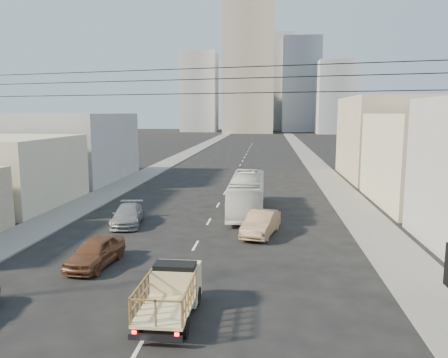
% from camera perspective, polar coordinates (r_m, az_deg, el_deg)
% --- Properties ---
extents(sidewalk_left, '(3.50, 180.00, 0.12)m').
position_cam_1_polar(sidewalk_left, '(83.50, -5.32, 3.08)').
color(sidewalk_left, slate).
rests_on(sidewalk_left, ground).
extents(sidewalk_right, '(3.50, 180.00, 0.12)m').
position_cam_1_polar(sidewalk_right, '(82.26, 10.98, 2.88)').
color(sidewalk_right, slate).
rests_on(sidewalk_right, ground).
extents(lane_dashes, '(0.15, 104.00, 0.01)m').
position_cam_1_polar(lane_dashes, '(65.18, 1.95, 1.51)').
color(lane_dashes, silver).
rests_on(lane_dashes, ground).
extents(flatbed_pickup, '(1.95, 4.41, 1.90)m').
position_cam_1_polar(flatbed_pickup, '(17.99, -6.97, -14.21)').
color(flatbed_pickup, beige).
rests_on(flatbed_pickup, ground).
extents(city_bus, '(2.67, 11.15, 3.10)m').
position_cam_1_polar(city_bus, '(35.67, 3.03, -1.90)').
color(city_bus, silver).
rests_on(city_bus, ground).
extents(sedan_brown, '(2.19, 4.60, 1.52)m').
position_cam_1_polar(sedan_brown, '(24.43, -16.43, -9.12)').
color(sedan_brown, brown).
rests_on(sedan_brown, ground).
extents(sedan_tan, '(2.73, 5.06, 1.58)m').
position_cam_1_polar(sedan_tan, '(29.27, 4.86, -5.78)').
color(sedan_tan, '#997859').
rests_on(sedan_tan, ground).
extents(sedan_grey, '(2.79, 5.16, 1.42)m').
position_cam_1_polar(sedan_grey, '(32.56, -12.47, -4.63)').
color(sedan_grey, gray).
rests_on(sedan_grey, ground).
extents(overhead_wires, '(23.01, 5.02, 0.72)m').
position_cam_1_polar(overhead_wires, '(13.78, -12.99, 12.20)').
color(overhead_wires, black).
rests_on(overhead_wires, ground).
extents(bldg_right_mid, '(11.00, 14.00, 8.00)m').
position_cam_1_polar(bldg_right_mid, '(42.52, 26.67, 2.23)').
color(bldg_right_mid, beige).
rests_on(bldg_right_mid, ground).
extents(bldg_right_far, '(12.00, 16.00, 10.00)m').
position_cam_1_polar(bldg_right_far, '(57.77, 21.61, 4.98)').
color(bldg_right_far, tan).
rests_on(bldg_right_far, ground).
extents(bldg_left_far, '(12.00, 16.00, 8.00)m').
position_cam_1_polar(bldg_left_far, '(56.04, -19.44, 3.98)').
color(bldg_left_far, '#99999B').
rests_on(bldg_left_far, ground).
extents(high_rise_tower, '(20.00, 20.00, 60.00)m').
position_cam_1_polar(high_rise_tower, '(183.05, 3.30, 15.48)').
color(high_rise_tower, tan).
rests_on(high_rise_tower, ground).
extents(midrise_ne, '(16.00, 16.00, 40.00)m').
position_cam_1_polar(midrise_ne, '(197.37, 10.01, 11.95)').
color(midrise_ne, '#979A9F').
rests_on(midrise_ne, ground).
extents(midrise_nw, '(15.00, 15.00, 34.00)m').
position_cam_1_polar(midrise_nw, '(194.14, -3.22, 11.24)').
color(midrise_nw, '#979A9F').
rests_on(midrise_nw, ground).
extents(midrise_back, '(18.00, 18.00, 44.00)m').
position_cam_1_polar(midrise_back, '(212.00, 6.42, 12.33)').
color(midrise_back, '#99999B').
rests_on(midrise_back, ground).
extents(midrise_east, '(14.00, 14.00, 28.00)m').
position_cam_1_polar(midrise_east, '(178.49, 14.33, 10.26)').
color(midrise_east, '#979A9F').
rests_on(midrise_east, ground).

